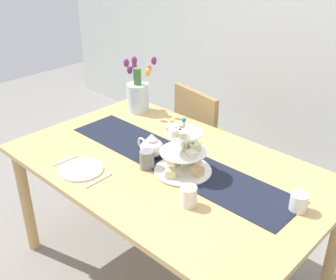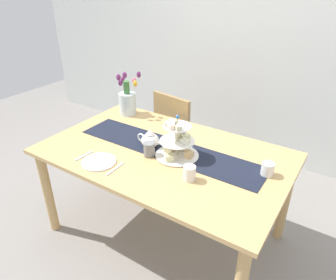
% 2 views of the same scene
% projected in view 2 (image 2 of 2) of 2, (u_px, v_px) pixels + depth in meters
% --- Properties ---
extents(ground_plane, '(8.00, 8.00, 0.00)m').
position_uv_depth(ground_plane, '(165.00, 232.00, 2.56)').
color(ground_plane, gray).
extents(room_wall_rear, '(6.00, 0.08, 2.60)m').
position_uv_depth(room_wall_rear, '(253.00, 38.00, 3.14)').
color(room_wall_rear, silver).
rests_on(room_wall_rear, ground_plane).
extents(dining_table, '(1.72, 1.06, 0.76)m').
position_uv_depth(dining_table, '(164.00, 163.00, 2.24)').
color(dining_table, tan).
rests_on(dining_table, ground_plane).
extents(chair_left, '(0.48, 0.48, 0.91)m').
position_uv_depth(chair_left, '(179.00, 132.00, 3.04)').
color(chair_left, olive).
rests_on(chair_left, ground_plane).
extents(table_runner, '(1.42, 0.30, 0.00)m').
position_uv_depth(table_runner, '(168.00, 149.00, 2.23)').
color(table_runner, black).
rests_on(table_runner, dining_table).
extents(tiered_cake_stand, '(0.30, 0.30, 0.30)m').
position_uv_depth(tiered_cake_stand, '(178.00, 143.00, 2.10)').
color(tiered_cake_stand, beige).
rests_on(tiered_cake_stand, table_runner).
extents(teapot, '(0.24, 0.13, 0.14)m').
position_uv_depth(teapot, '(150.00, 140.00, 2.23)').
color(teapot, white).
rests_on(teapot, table_runner).
extents(tulip_vase, '(0.20, 0.22, 0.40)m').
position_uv_depth(tulip_vase, '(128.00, 100.00, 2.73)').
color(tulip_vase, silver).
rests_on(tulip_vase, dining_table).
extents(cream_jug, '(0.08, 0.08, 0.08)m').
position_uv_depth(cream_jug, '(268.00, 169.00, 1.92)').
color(cream_jug, white).
rests_on(cream_jug, dining_table).
extents(dinner_plate_left, '(0.23, 0.23, 0.01)m').
position_uv_depth(dinner_plate_left, '(99.00, 162.00, 2.07)').
color(dinner_plate_left, white).
rests_on(dinner_plate_left, dining_table).
extents(fork_left, '(0.03, 0.15, 0.01)m').
position_uv_depth(fork_left, '(84.00, 156.00, 2.14)').
color(fork_left, silver).
rests_on(fork_left, dining_table).
extents(knife_left, '(0.02, 0.17, 0.01)m').
position_uv_depth(knife_left, '(115.00, 169.00, 2.00)').
color(knife_left, silver).
rests_on(knife_left, dining_table).
extents(mug_grey, '(0.08, 0.08, 0.09)m').
position_uv_depth(mug_grey, '(149.00, 149.00, 2.12)').
color(mug_grey, slate).
rests_on(mug_grey, table_runner).
extents(mug_white_text, '(0.08, 0.08, 0.09)m').
position_uv_depth(mug_white_text, '(189.00, 173.00, 1.87)').
color(mug_white_text, white).
rests_on(mug_white_text, dining_table).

